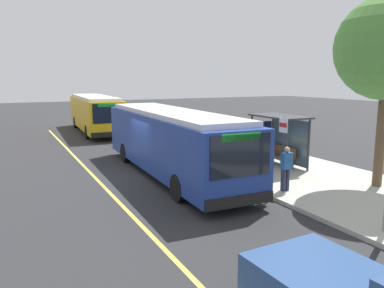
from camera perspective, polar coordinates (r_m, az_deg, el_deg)
ground_plane at (r=17.38m, az=-6.93°, el=-4.66°), size 120.00×120.00×0.00m
sidewalk_curb at (r=20.14m, az=9.34°, el=-2.49°), size 44.00×6.40×0.15m
lane_stripe_center at (r=16.79m, az=-14.04°, el=-5.39°), size 36.00×0.14×0.01m
transit_bus_main at (r=16.95m, az=-3.25°, el=0.61°), size 11.83×2.92×2.95m
transit_bus_second at (r=31.90m, az=-14.46°, el=4.66°), size 11.29×3.12×2.95m
bus_shelter at (r=18.58m, az=13.07°, el=2.12°), size 2.90×1.60×2.48m
waiting_bench at (r=18.79m, az=13.36°, el=-1.78°), size 1.60×0.48×0.95m
route_sign_post at (r=14.40m, az=13.58°, el=0.07°), size 0.44×0.08×2.80m
pedestrian_commuter at (r=14.56m, az=14.08°, el=-3.21°), size 0.24×0.40×1.69m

